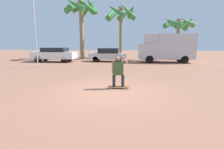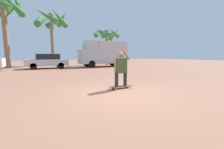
% 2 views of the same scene
% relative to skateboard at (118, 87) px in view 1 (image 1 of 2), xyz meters
% --- Properties ---
extents(ground_plane, '(80.00, 80.00, 0.00)m').
position_rel_skateboard_xyz_m(ground_plane, '(-0.40, -0.60, -0.08)').
color(ground_plane, '#A36B51').
extents(skateboard, '(0.96, 0.26, 0.10)m').
position_rel_skateboard_xyz_m(skateboard, '(0.00, 0.00, 0.00)').
color(skateboard, brown).
rests_on(skateboard, ground_plane).
extents(person_skateboarder, '(0.72, 0.22, 1.46)m').
position_rel_skateboard_xyz_m(person_skateboarder, '(-0.00, 0.00, 0.77)').
color(person_skateboarder, '#28282D').
rests_on(person_skateboarder, skateboard).
extents(camper_van, '(5.50, 2.10, 2.89)m').
position_rel_skateboard_xyz_m(camper_van, '(4.22, 11.22, 1.49)').
color(camper_van, black).
rests_on(camper_van, ground_plane).
extents(parked_car_silver, '(3.96, 1.85, 1.46)m').
position_rel_skateboard_xyz_m(parked_car_silver, '(-1.95, 11.36, 0.68)').
color(parked_car_silver, black).
rests_on(parked_car_silver, ground_plane).
extents(parked_car_white, '(4.57, 1.84, 1.51)m').
position_rel_skateboard_xyz_m(parked_car_white, '(-7.64, 10.37, 0.74)').
color(parked_car_white, black).
rests_on(parked_car_white, ground_plane).
extents(palm_tree_near_van, '(3.63, 3.69, 5.03)m').
position_rel_skateboard_xyz_m(palm_tree_near_van, '(5.97, 14.01, 4.04)').
color(palm_tree_near_van, '#8E704C').
rests_on(palm_tree_near_van, ground_plane).
extents(palm_tree_center_background, '(4.34, 4.50, 7.08)m').
position_rel_skateboard_xyz_m(palm_tree_center_background, '(-0.86, 16.44, 5.66)').
color(palm_tree_center_background, '#8E704C').
rests_on(palm_tree_center_background, ground_plane).
extents(palm_tree_far_left, '(4.34, 4.33, 7.38)m').
position_rel_skateboard_xyz_m(palm_tree_far_left, '(-5.61, 14.02, 5.94)').
color(palm_tree_far_left, '#8E704C').
rests_on(palm_tree_far_left, ground_plane).
extents(flagpole, '(1.16, 0.12, 7.12)m').
position_rel_skateboard_xyz_m(flagpole, '(-7.09, 6.12, 4.10)').
color(flagpole, '#B7B7BC').
rests_on(flagpole, ground_plane).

